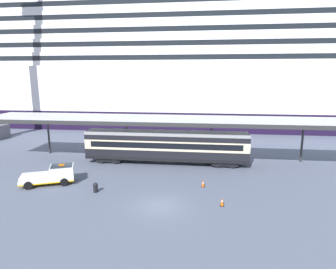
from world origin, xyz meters
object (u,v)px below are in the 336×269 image
at_px(service_truck, 53,174).
at_px(train_carriage, 166,146).
at_px(traffic_cone_mid, 203,183).
at_px(cruise_ship, 255,71).
at_px(traffic_cone_near, 222,202).
at_px(quay_bollard, 95,187).

bearing_deg(service_truck, train_carriage, 38.23).
xyz_separation_m(service_truck, traffic_cone_mid, (15.39, 1.00, -0.63)).
xyz_separation_m(cruise_ship, traffic_cone_near, (-9.73, -44.69, -11.76)).
distance_m(service_truck, traffic_cone_mid, 15.43).
bearing_deg(traffic_cone_near, traffic_cone_mid, 111.46).
height_order(service_truck, quay_bollard, service_truck).
relative_size(train_carriage, traffic_cone_mid, 28.00).
xyz_separation_m(train_carriage, quay_bollard, (-5.53, -10.03, -1.78)).
bearing_deg(quay_bollard, service_truck, 162.72).
bearing_deg(cruise_ship, quay_bollard, -116.55).
height_order(train_carriage, traffic_cone_mid, train_carriage).
bearing_deg(quay_bollard, traffic_cone_mid, 14.33).
xyz_separation_m(train_carriage, traffic_cone_mid, (4.69, -7.42, -1.94)).
distance_m(traffic_cone_mid, quay_bollard, 10.55).
distance_m(train_carriage, quay_bollard, 11.59).
bearing_deg(quay_bollard, traffic_cone_near, -7.29).
distance_m(traffic_cone_near, traffic_cone_mid, 4.43).
height_order(train_carriage, quay_bollard, train_carriage).
bearing_deg(traffic_cone_mid, cruise_ship, 74.37).
distance_m(cruise_ship, traffic_cone_mid, 43.73).
height_order(cruise_ship, traffic_cone_mid, cruise_ship).
bearing_deg(train_carriage, quay_bollard, -118.85).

